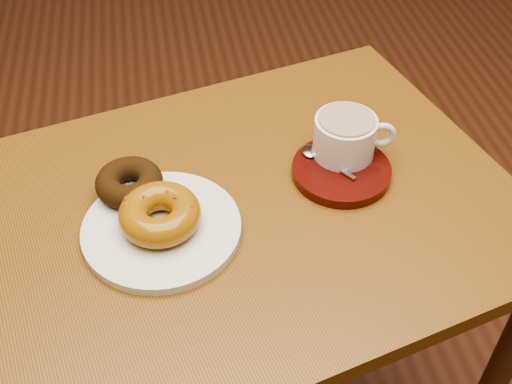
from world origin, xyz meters
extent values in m
plane|color=#592E1C|center=(0.00, 0.00, 0.00)|extent=(6.00, 6.00, 0.00)
cube|color=brown|center=(-0.14, -0.14, 0.73)|extent=(0.91, 0.77, 0.03)
cylinder|color=#412412|center=(-0.55, 0.02, 0.36)|extent=(0.04, 0.04, 0.71)
cylinder|color=#412412|center=(0.14, 0.20, 0.36)|extent=(0.04, 0.04, 0.71)
cylinder|color=silver|center=(-0.26, -0.17, 0.75)|extent=(0.25, 0.25, 0.01)
torus|color=black|center=(-0.30, -0.10, 0.77)|extent=(0.10, 0.10, 0.04)
torus|color=#935E10|center=(-0.26, -0.17, 0.78)|extent=(0.14, 0.14, 0.04)
cube|color=#55351C|center=(-0.22, -0.17, 0.79)|extent=(0.01, 0.00, 0.00)
cube|color=#55351C|center=(-0.23, -0.16, 0.79)|extent=(0.01, 0.01, 0.00)
cube|color=#55351C|center=(-0.23, -0.15, 0.79)|extent=(0.01, 0.01, 0.00)
cube|color=#55351C|center=(-0.24, -0.14, 0.79)|extent=(0.01, 0.01, 0.00)
cube|color=#55351C|center=(-0.26, -0.14, 0.79)|extent=(0.01, 0.01, 0.00)
cube|color=#55351C|center=(-0.27, -0.14, 0.79)|extent=(0.01, 0.01, 0.00)
cube|color=#55351C|center=(-0.28, -0.14, 0.79)|extent=(0.01, 0.01, 0.00)
cube|color=#55351C|center=(-0.29, -0.15, 0.79)|extent=(0.01, 0.01, 0.00)
cube|color=#55351C|center=(-0.30, -0.17, 0.79)|extent=(0.01, 0.01, 0.00)
cube|color=#55351C|center=(-0.30, -0.18, 0.79)|extent=(0.01, 0.01, 0.00)
cube|color=#55351C|center=(-0.29, -0.19, 0.79)|extent=(0.01, 0.01, 0.00)
cube|color=#55351C|center=(-0.28, -0.20, 0.79)|extent=(0.01, 0.01, 0.00)
cube|color=#55351C|center=(-0.27, -0.21, 0.79)|extent=(0.01, 0.01, 0.00)
cube|color=#55351C|center=(-0.26, -0.21, 0.79)|extent=(0.01, 0.01, 0.00)
cube|color=#55351C|center=(-0.24, -0.20, 0.79)|extent=(0.01, 0.01, 0.00)
cube|color=#55351C|center=(-0.23, -0.20, 0.79)|extent=(0.01, 0.01, 0.00)
cube|color=#55351C|center=(-0.23, -0.19, 0.79)|extent=(0.01, 0.01, 0.00)
cylinder|color=#3A0A07|center=(0.01, -0.10, 0.75)|extent=(0.21, 0.21, 0.02)
cylinder|color=silver|center=(0.02, -0.07, 0.79)|extent=(0.09, 0.09, 0.06)
cylinder|color=#57301E|center=(0.02, -0.07, 0.82)|extent=(0.08, 0.08, 0.00)
torus|color=silver|center=(0.08, -0.08, 0.79)|extent=(0.04, 0.02, 0.04)
ellipsoid|color=silver|center=(-0.03, -0.06, 0.76)|extent=(0.02, 0.03, 0.01)
cube|color=silver|center=(0.00, -0.10, 0.76)|extent=(0.05, 0.07, 0.00)
camera|label=1|loc=(-0.24, -0.79, 1.40)|focal=45.00mm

